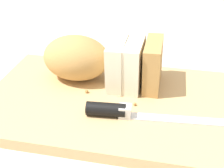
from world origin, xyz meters
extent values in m
plane|color=beige|center=(0.00, 0.00, 0.00)|extent=(3.00, 3.00, 0.00)
cube|color=tan|center=(0.00, 0.00, 0.01)|extent=(0.47, 0.28, 0.02)
ellipsoid|color=tan|center=(-0.08, 0.06, 0.07)|extent=(0.13, 0.10, 0.09)
cube|color=#F2E8CC|center=(0.00, 0.05, 0.07)|extent=(0.03, 0.10, 0.09)
cube|color=#F2E8CC|center=(0.03, 0.06, 0.07)|extent=(0.04, 0.10, 0.09)
cube|color=tan|center=(0.07, 0.06, 0.07)|extent=(0.03, 0.10, 0.09)
cube|color=silver|center=(0.13, -0.04, 0.02)|extent=(0.19, 0.03, 0.00)
cylinder|color=black|center=(0.00, -0.05, 0.03)|extent=(0.07, 0.03, 0.02)
cube|color=silver|center=(0.03, -0.05, 0.03)|extent=(0.02, 0.02, 0.02)
sphere|color=#A8753D|center=(0.04, -0.02, 0.02)|extent=(0.01, 0.01, 0.01)
sphere|color=#A8753D|center=(-0.05, 0.01, 0.02)|extent=(0.01, 0.01, 0.01)
sphere|color=#A8753D|center=(0.01, -0.03, 0.02)|extent=(0.01, 0.01, 0.01)
camera|label=1|loc=(0.09, -0.43, 0.32)|focal=46.20mm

